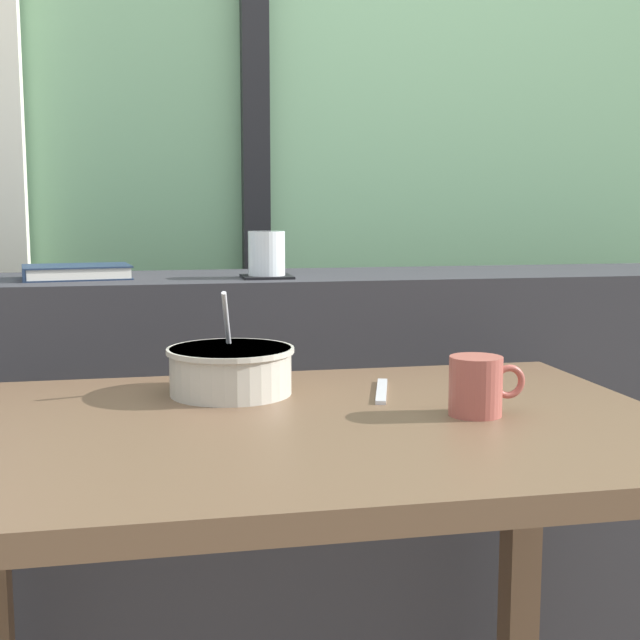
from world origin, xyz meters
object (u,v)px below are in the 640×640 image
at_px(juice_glass, 267,255).
at_px(soup_bowl, 231,371).
at_px(breakfast_table, 303,500).
at_px(ceramic_mug, 477,386).
at_px(closed_book, 76,272).
at_px(fork_utensil, 382,391).
at_px(coaster_square, 267,277).

bearing_deg(juice_glass, soup_bowl, -106.41).
distance_m(breakfast_table, juice_glass, 0.66).
relative_size(breakfast_table, ceramic_mug, 9.34).
height_order(breakfast_table, soup_bowl, soup_bowl).
xyz_separation_m(breakfast_table, closed_book, (-0.34, 0.64, 0.28)).
height_order(soup_bowl, ceramic_mug, soup_bowl).
distance_m(breakfast_table, fork_utensil, 0.25).
height_order(closed_book, soup_bowl, closed_book).
bearing_deg(ceramic_mug, fork_utensil, 118.74).
distance_m(juice_glass, closed_book, 0.38).
height_order(coaster_square, closed_book, closed_book).
height_order(breakfast_table, fork_utensil, fork_utensil).
bearing_deg(juice_glass, fork_utensil, -73.80).
height_order(coaster_square, fork_utensil, coaster_square).
distance_m(fork_utensil, ceramic_mug, 0.20).
bearing_deg(ceramic_mug, juice_glass, 110.01).
relative_size(coaster_square, ceramic_mug, 0.88).
bearing_deg(breakfast_table, fork_utensil, 43.98).
distance_m(juice_glass, fork_utensil, 0.48).
distance_m(coaster_square, closed_book, 0.38).
distance_m(soup_bowl, ceramic_mug, 0.39).
distance_m(coaster_square, ceramic_mug, 0.64).
bearing_deg(juice_glass, ceramic_mug, -69.99).
xyz_separation_m(closed_book, ceramic_mug, (0.59, -0.65, -0.12)).
xyz_separation_m(fork_utensil, ceramic_mug, (0.09, -0.17, 0.04)).
distance_m(coaster_square, soup_bowl, 0.42).
distance_m(breakfast_table, ceramic_mug, 0.30).
xyz_separation_m(juice_glass, ceramic_mug, (0.22, -0.60, -0.16)).
distance_m(closed_book, ceramic_mug, 0.89).
height_order(closed_book, fork_utensil, closed_book).
bearing_deg(breakfast_table, soup_bowl, 112.85).
relative_size(coaster_square, juice_glass, 1.12).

